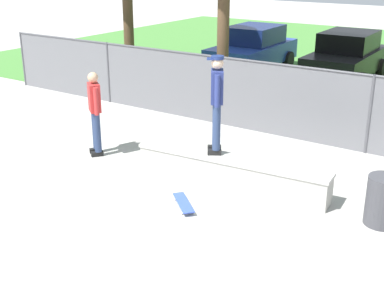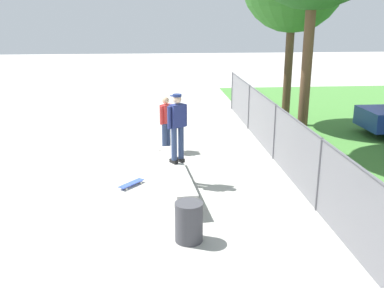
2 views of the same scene
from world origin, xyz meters
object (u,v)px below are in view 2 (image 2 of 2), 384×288
object	(u,v)px
concrete_ledge	(176,178)
trash_bin	(189,222)
bystander	(166,122)
skateboarder	(177,125)
skateboard	(131,183)

from	to	relation	value
concrete_ledge	trash_bin	bearing A→B (deg)	2.27
bystander	trash_bin	size ratio (longest dim) A/B	2.21
bystander	trash_bin	world-z (taller)	bystander
concrete_ledge	trash_bin	world-z (taller)	trash_bin
skateboarder	skateboard	size ratio (longest dim) A/B	2.51
concrete_ledge	bystander	xyz separation A→B (m)	(-3.24, -0.16, 0.71)
bystander	concrete_ledge	bearing A→B (deg)	2.77
concrete_ledge	bystander	distance (m)	3.32
concrete_ledge	skateboarder	distance (m)	1.37
skateboarder	bystander	xyz separation A→B (m)	(-2.88, -0.22, -0.61)
skateboard	trash_bin	world-z (taller)	trash_bin
concrete_ledge	trash_bin	size ratio (longest dim) A/B	4.63
bystander	skateboarder	bearing A→B (deg)	4.33
trash_bin	skateboarder	bearing A→B (deg)	-179.12
skateboard	trash_bin	bearing A→B (deg)	23.17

